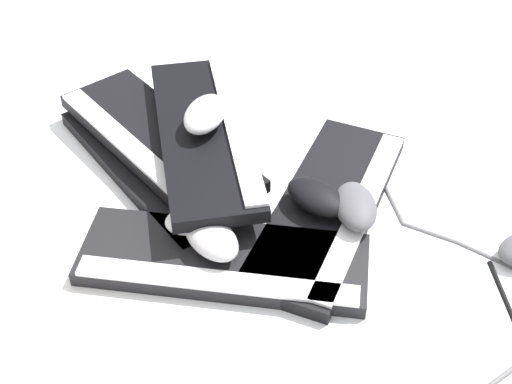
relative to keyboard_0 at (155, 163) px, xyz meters
name	(u,v)px	position (x,y,z in m)	size (l,w,h in m)	color
ground_plane	(198,207)	(-0.13, 0.00, -0.01)	(3.20, 3.20, 0.00)	white
keyboard_0	(155,163)	(0.00, 0.00, 0.00)	(0.45, 0.18, 0.03)	black
keyboard_1	(223,261)	(-0.26, 0.05, 0.00)	(0.43, 0.40, 0.03)	black
keyboard_2	(329,208)	(-0.28, -0.15, 0.00)	(0.34, 0.46, 0.03)	black
keyboard_3	(157,141)	(0.02, -0.02, 0.03)	(0.44, 0.15, 0.03)	black
keyboard_4	(206,134)	(-0.06, -0.07, 0.06)	(0.46, 0.35, 0.03)	black
mouse_0	(356,206)	(-0.33, -0.16, 0.04)	(0.11, 0.07, 0.04)	#4C4C51
mouse_1	(205,114)	(-0.05, -0.08, 0.10)	(0.11, 0.07, 0.04)	#B7B7BC
mouse_2	(211,237)	(-0.24, 0.06, 0.04)	(0.11, 0.07, 0.04)	#B7B7BC
mouse_3	(199,217)	(-0.19, 0.04, 0.04)	(0.11, 0.07, 0.04)	silver
mouse_5	(316,197)	(-0.28, -0.13, 0.04)	(0.11, 0.07, 0.04)	black
cable_0	(445,321)	(-0.55, -0.12, -0.01)	(0.38, 0.44, 0.01)	#59595B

